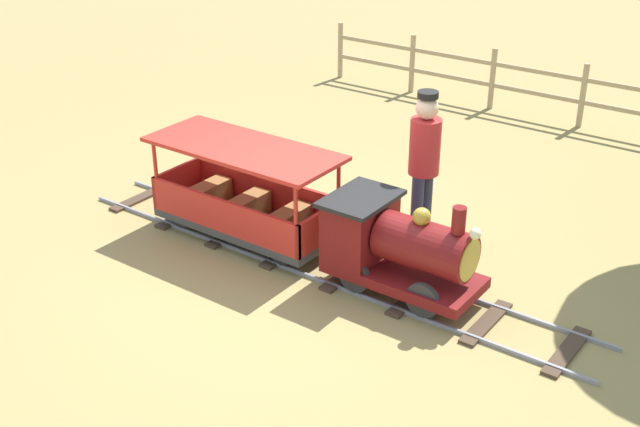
# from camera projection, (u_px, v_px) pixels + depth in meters

# --- Properties ---
(ground_plane) EXTENTS (60.00, 60.00, 0.00)m
(ground_plane) POSITION_uv_depth(u_px,v_px,m) (304.00, 259.00, 8.07)
(ground_plane) COLOR #A38C51
(track) EXTENTS (0.78, 5.70, 0.04)m
(track) POSITION_uv_depth(u_px,v_px,m) (318.00, 262.00, 7.97)
(track) COLOR gray
(track) RESTS_ON ground_plane
(locomotive) EXTENTS (0.74, 1.45, 0.98)m
(locomotive) POSITION_uv_depth(u_px,v_px,m) (395.00, 244.00, 7.32)
(locomotive) COLOR maroon
(locomotive) RESTS_ON ground_plane
(passenger_car) EXTENTS (0.84, 2.00, 0.97)m
(passenger_car) POSITION_uv_depth(u_px,v_px,m) (246.00, 201.00, 8.27)
(passenger_car) COLOR #3F3F3F
(passenger_car) RESTS_ON ground_plane
(conductor_person) EXTENTS (0.30, 0.30, 1.62)m
(conductor_person) POSITION_uv_depth(u_px,v_px,m) (424.00, 158.00, 7.89)
(conductor_person) COLOR #282D47
(conductor_person) RESTS_ON ground_plane
(fence_section) EXTENTS (0.08, 6.78, 0.90)m
(fence_section) POSITION_uv_depth(u_px,v_px,m) (536.00, 85.00, 11.56)
(fence_section) COLOR tan
(fence_section) RESTS_ON ground_plane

